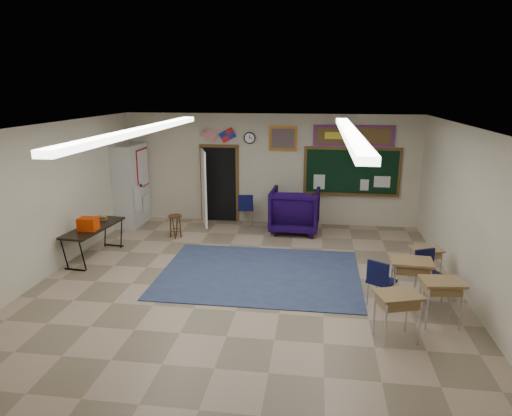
# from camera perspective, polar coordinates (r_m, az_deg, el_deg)

# --- Properties ---
(floor) EXTENTS (9.00, 9.00, 0.00)m
(floor) POSITION_cam_1_polar(r_m,az_deg,el_deg) (8.67, -1.54, -10.23)
(floor) COLOR #9E866D
(floor) RESTS_ON ground
(back_wall) EXTENTS (8.00, 0.04, 3.00)m
(back_wall) POSITION_cam_1_polar(r_m,az_deg,el_deg) (12.50, 1.73, 4.85)
(back_wall) COLOR beige
(back_wall) RESTS_ON floor
(front_wall) EXTENTS (8.00, 0.04, 3.00)m
(front_wall) POSITION_cam_1_polar(r_m,az_deg,el_deg) (4.11, -12.29, -17.49)
(front_wall) COLOR beige
(front_wall) RESTS_ON floor
(left_wall) EXTENTS (0.04, 9.00, 3.00)m
(left_wall) POSITION_cam_1_polar(r_m,az_deg,el_deg) (9.62, -25.83, 0.29)
(left_wall) COLOR beige
(left_wall) RESTS_ON floor
(right_wall) EXTENTS (0.04, 9.00, 3.00)m
(right_wall) POSITION_cam_1_polar(r_m,az_deg,el_deg) (8.49, 26.11, -1.54)
(right_wall) COLOR beige
(right_wall) RESTS_ON floor
(ceiling) EXTENTS (8.00, 9.00, 0.04)m
(ceiling) POSITION_cam_1_polar(r_m,az_deg,el_deg) (7.88, -1.69, 9.94)
(ceiling) COLOR #BAB9B5
(ceiling) RESTS_ON back_wall
(area_rug) EXTENTS (4.00, 3.00, 0.02)m
(area_rug) POSITION_cam_1_polar(r_m,az_deg,el_deg) (9.36, 0.48, -8.19)
(area_rug) COLOR #334161
(area_rug) RESTS_ON floor
(fluorescent_strips) EXTENTS (3.86, 6.00, 0.10)m
(fluorescent_strips) POSITION_cam_1_polar(r_m,az_deg,el_deg) (7.88, -1.69, 9.50)
(fluorescent_strips) COLOR white
(fluorescent_strips) RESTS_ON ceiling
(doorway) EXTENTS (1.10, 0.89, 2.16)m
(doorway) POSITION_cam_1_polar(r_m,az_deg,el_deg) (12.68, -5.12, 2.90)
(doorway) COLOR black
(doorway) RESTS_ON back_wall
(chalkboard) EXTENTS (2.55, 0.14, 1.30)m
(chalkboard) POSITION_cam_1_polar(r_m,az_deg,el_deg) (12.44, 11.87, 4.31)
(chalkboard) COLOR brown
(chalkboard) RESTS_ON back_wall
(bulletin_board) EXTENTS (2.10, 0.05, 0.55)m
(bulletin_board) POSITION_cam_1_polar(r_m,az_deg,el_deg) (12.30, 12.12, 8.83)
(bulletin_board) COLOR red
(bulletin_board) RESTS_ON back_wall
(framed_art_print) EXTENTS (0.75, 0.05, 0.65)m
(framed_art_print) POSITION_cam_1_polar(r_m,az_deg,el_deg) (12.32, 3.39, 8.67)
(framed_art_print) COLOR #9C5F1E
(framed_art_print) RESTS_ON back_wall
(wall_clock) EXTENTS (0.32, 0.05, 0.32)m
(wall_clock) POSITION_cam_1_polar(r_m,az_deg,el_deg) (12.42, -0.81, 8.75)
(wall_clock) COLOR black
(wall_clock) RESTS_ON back_wall
(wall_flags) EXTENTS (1.16, 0.06, 0.70)m
(wall_flags) POSITION_cam_1_polar(r_m,az_deg,el_deg) (12.53, -4.72, 9.35)
(wall_flags) COLOR red
(wall_flags) RESTS_ON back_wall
(storage_cabinet) EXTENTS (0.59, 1.25, 2.20)m
(storage_cabinet) POSITION_cam_1_polar(r_m,az_deg,el_deg) (12.88, -15.27, 2.80)
(storage_cabinet) COLOR #B6B7B2
(storage_cabinet) RESTS_ON floor
(wingback_armchair) EXTENTS (1.29, 1.32, 1.15)m
(wingback_armchair) POSITION_cam_1_polar(r_m,az_deg,el_deg) (11.90, 4.87, -0.29)
(wingback_armchair) COLOR black
(wingback_armchair) RESTS_ON floor
(student_chair_reading) EXTENTS (0.50, 0.50, 0.89)m
(student_chair_reading) POSITION_cam_1_polar(r_m,az_deg,el_deg) (12.47, -1.28, -0.15)
(student_chair_reading) COLOR #080B33
(student_chair_reading) RESTS_ON floor
(student_chair_desk_a) EXTENTS (0.59, 0.59, 0.85)m
(student_chair_desk_a) POSITION_cam_1_polar(r_m,az_deg,el_deg) (8.24, 15.42, -8.94)
(student_chair_desk_a) COLOR #080B33
(student_chair_desk_a) RESTS_ON floor
(student_chair_desk_b) EXTENTS (0.59, 0.59, 0.89)m
(student_chair_desk_b) POSITION_cam_1_polar(r_m,az_deg,el_deg) (8.71, 20.89, -7.97)
(student_chair_desk_b) COLOR #080B33
(student_chair_desk_b) RESTS_ON floor
(student_desk_front_left) EXTENTS (0.72, 0.56, 0.82)m
(student_desk_front_left) POSITION_cam_1_polar(r_m,az_deg,el_deg) (8.39, 18.73, -8.50)
(student_desk_front_left) COLOR #9B7748
(student_desk_front_left) RESTS_ON floor
(student_desk_front_right) EXTENTS (0.64, 0.53, 0.67)m
(student_desk_front_right) POSITION_cam_1_polar(r_m,az_deg,el_deg) (9.53, 20.42, -6.40)
(student_desk_front_right) COLOR #9B7748
(student_desk_front_right) RESTS_ON floor
(student_desk_back_left) EXTENTS (0.75, 0.65, 0.76)m
(student_desk_back_left) POSITION_cam_1_polar(r_m,az_deg,el_deg) (7.23, 17.19, -12.58)
(student_desk_back_left) COLOR #9B7748
(student_desk_back_left) RESTS_ON floor
(student_desk_back_right) EXTENTS (0.68, 0.54, 0.76)m
(student_desk_back_right) POSITION_cam_1_polar(r_m,az_deg,el_deg) (7.91, 22.07, -10.59)
(student_desk_back_right) COLOR #9B7748
(student_desk_back_right) RESTS_ON floor
(folding_table) EXTENTS (0.75, 1.79, 0.99)m
(folding_table) POSITION_cam_1_polar(r_m,az_deg,el_deg) (10.70, -19.54, -3.89)
(folding_table) COLOR black
(folding_table) RESTS_ON floor
(wooden_stool) EXTENTS (0.33, 0.33, 0.58)m
(wooden_stool) POSITION_cam_1_polar(r_m,az_deg,el_deg) (11.63, -10.04, -2.23)
(wooden_stool) COLOR #4E2C17
(wooden_stool) RESTS_ON floor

